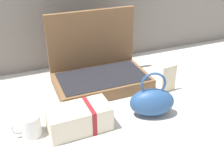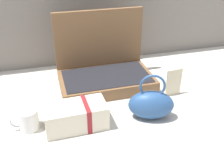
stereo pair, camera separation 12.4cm
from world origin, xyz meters
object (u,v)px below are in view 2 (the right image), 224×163
(teal_pouch_handbag, at_px, (151,104))
(coffee_mug, at_px, (28,120))
(info_card_left, at_px, (174,82))
(cream_toiletry_bag, at_px, (76,116))
(open_suitcase, at_px, (104,69))

(teal_pouch_handbag, xyz_separation_m, coffee_mug, (-0.55, 0.07, -0.03))
(teal_pouch_handbag, xyz_separation_m, info_card_left, (0.19, 0.15, 0.00))
(cream_toiletry_bag, bearing_deg, coffee_mug, 168.49)
(teal_pouch_handbag, relative_size, coffee_mug, 1.88)
(open_suitcase, relative_size, info_card_left, 3.37)
(coffee_mug, height_order, info_card_left, info_card_left)
(open_suitcase, xyz_separation_m, teal_pouch_handbag, (0.13, -0.38, -0.01))
(cream_toiletry_bag, relative_size, info_card_left, 1.81)
(coffee_mug, bearing_deg, teal_pouch_handbag, -7.14)
(coffee_mug, bearing_deg, cream_toiletry_bag, -11.51)
(teal_pouch_handbag, xyz_separation_m, cream_toiletry_bag, (-0.34, 0.03, -0.02))
(cream_toiletry_bag, relative_size, coffee_mug, 2.21)
(cream_toiletry_bag, bearing_deg, open_suitcase, 58.55)
(teal_pouch_handbag, height_order, info_card_left, teal_pouch_handbag)
(cream_toiletry_bag, height_order, info_card_left, info_card_left)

